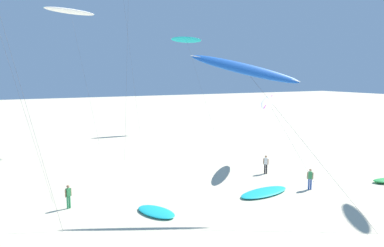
% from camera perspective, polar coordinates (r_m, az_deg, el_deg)
% --- Properties ---
extents(flying_kite_1, '(6.24, 9.87, 7.32)m').
position_cam_1_polar(flying_kite_1, '(37.93, 11.81, 3.35)').
color(flying_kite_1, white).
rests_on(flying_kite_1, ground).
extents(flying_kite_4, '(8.36, 11.62, 19.08)m').
position_cam_1_polar(flying_kite_4, '(59.14, -18.36, 16.22)').
color(flying_kite_4, white).
rests_on(flying_kite_4, ground).
extents(flying_kite_7, '(7.22, 10.93, 11.13)m').
position_cam_1_polar(flying_kite_7, '(26.83, 8.30, 8.36)').
color(flying_kite_7, blue).
rests_on(flying_kite_7, ground).
extents(flying_kite_10, '(5.75, 5.10, 15.70)m').
position_cam_1_polar(flying_kite_10, '(62.75, -0.85, 12.89)').
color(flying_kite_10, '#19B2B7').
rests_on(flying_kite_10, ground).
extents(grounded_kite_1, '(4.97, 2.57, 0.26)m').
position_cam_1_polar(grounded_kite_1, '(29.94, 11.15, -10.44)').
color(grounded_kite_1, '#19B2B7').
rests_on(grounded_kite_1, ground).
extents(grounded_kite_2, '(2.65, 3.59, 0.25)m').
position_cam_1_polar(grounded_kite_2, '(25.63, -5.60, -13.49)').
color(grounded_kite_2, '#19B2B7').
rests_on(grounded_kite_2, ground).
extents(person_foreground_walker, '(0.41, 0.37, 1.74)m').
position_cam_1_polar(person_foreground_walker, '(31.72, 17.89, -8.09)').
color(person_foreground_walker, '#284CA3').
rests_on(person_foreground_walker, ground).
extents(person_near_left, '(0.47, 0.30, 1.70)m').
position_cam_1_polar(person_near_left, '(27.54, -18.68, -10.57)').
color(person_near_left, '#338E56').
rests_on(person_near_left, ground).
extents(person_mid_field, '(0.37, 0.40, 1.77)m').
position_cam_1_polar(person_mid_field, '(35.58, 11.40, -6.14)').
color(person_mid_field, black).
rests_on(person_mid_field, ground).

